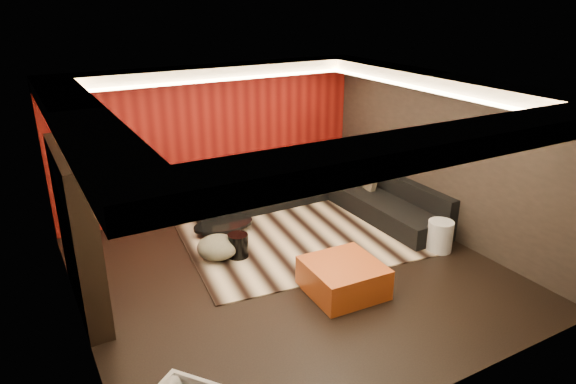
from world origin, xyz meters
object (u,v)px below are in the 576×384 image
white_side_table (440,236)px  sectional_sofa (320,196)px  drum_stool (238,246)px  coffee_table (224,228)px  orange_ottoman (343,278)px

white_side_table → sectional_sofa: (-0.77, 2.47, 0.00)m
drum_stool → white_side_table: white_side_table is taller
coffee_table → drum_stool: 0.95m
drum_stool → sectional_sofa: sectional_sofa is taller
coffee_table → orange_ottoman: orange_ottoman is taller
white_side_table → sectional_sofa: 2.59m
drum_stool → sectional_sofa: 2.48m
coffee_table → sectional_sofa: bearing=3.6°
drum_stool → orange_ottoman: (0.88, -1.66, 0.01)m
orange_ottoman → sectional_sofa: sectional_sofa is taller
sectional_sofa → orange_ottoman: bearing=-116.4°
orange_ottoman → coffee_table: bearing=106.1°
coffee_table → white_side_table: size_ratio=2.08×
drum_stool → coffee_table: bearing=81.8°
white_side_table → orange_ottoman: bearing=-173.1°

